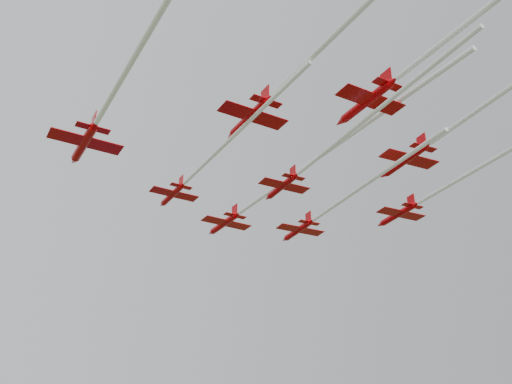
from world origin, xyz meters
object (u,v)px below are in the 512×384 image
jet_row3_left (120,81)px  jet_row4_right (450,129)px  jet_row3_mid (318,158)px  jet_trail_solo (459,30)px  jet_lead (271,191)px  jet_row3_right (437,192)px  jet_row2_left (198,170)px  jet_row4_left (307,62)px  jet_row2_right (324,212)px

jet_row3_left → jet_row4_right: 43.85m
jet_row3_mid → jet_trail_solo: bearing=-88.7°
jet_lead → jet_row3_mid: jet_lead is taller
jet_row4_right → jet_row3_right: bearing=54.7°
jet_row2_left → jet_row4_right: jet_row4_right is taller
jet_row2_left → jet_row3_mid: jet_row2_left is taller
jet_lead → jet_trail_solo: jet_lead is taller
jet_row2_left → jet_row4_left: bearing=-89.7°
jet_row3_right → jet_trail_solo: (-24.69, -28.36, 1.13)m
jet_row4_left → jet_row4_right: bearing=5.6°
jet_row3_mid → jet_row4_right: 18.26m
jet_row2_right → jet_row3_right: 18.76m
jet_lead → jet_row4_right: bearing=-71.3°
jet_row3_right → jet_row4_right: jet_row4_right is taller
jet_row2_left → jet_trail_solo: (12.64, -39.77, 1.32)m
jet_trail_solo → jet_row4_left: bearing=134.7°
jet_row2_left → jet_trail_solo: jet_trail_solo is taller
jet_row2_right → jet_row3_mid: (-11.81, -15.34, -0.11)m
jet_row4_right → jet_row4_left: bearing=-169.3°
jet_row4_left → jet_row4_right: jet_row4_right is taller
jet_row2_right → jet_row3_left: (-41.31, -19.28, -0.07)m
jet_row4_left → jet_trail_solo: jet_trail_solo is taller
jet_row3_mid → jet_row4_right: size_ratio=0.98×
jet_row3_mid → jet_row3_right: bearing=5.4°
jet_row3_right → jet_lead: bearing=148.9°
jet_row3_left → jet_row4_right: jet_row4_right is taller
jet_row3_mid → jet_row2_right: bearing=53.7°
jet_lead → jet_row4_right: (11.32, -29.17, -0.58)m
jet_row2_right → jet_row3_mid: jet_row2_right is taller
jet_lead → jet_trail_solo: 43.74m
jet_row4_left → jet_row3_right: bearing=23.5°
jet_row3_left → jet_row3_right: size_ratio=1.34×
jet_row2_right → jet_trail_solo: (-11.80, -41.94, 2.23)m
jet_row4_right → jet_row2_left: bearing=139.6°
jet_lead → jet_trail_solo: size_ratio=1.07×
jet_row3_mid → jet_row3_right: 24.79m
jet_row3_mid → jet_row3_right: size_ratio=0.95×
jet_row2_left → jet_row4_left: size_ratio=0.80×
jet_row2_right → jet_row4_left: (-23.45, -30.57, 1.59)m
jet_row2_right → jet_row3_left: size_ratio=0.70×
jet_row3_right → jet_trail_solo: jet_trail_solo is taller
jet_row2_right → jet_row4_right: bearing=-83.8°
jet_row3_right → jet_row4_right: (-11.17, -13.84, 0.90)m
jet_row2_right → jet_row3_mid: 19.36m
jet_lead → jet_trail_solo: (-2.20, -43.68, -0.35)m
jet_row2_right → jet_row3_mid: size_ratio=0.98×
jet_lead → jet_row4_right: size_ratio=1.40×
jet_row2_left → jet_row3_right: jet_row3_right is taller
jet_row2_left → jet_row3_right: size_ratio=0.93×
jet_row4_left → jet_row4_right: size_ratio=1.20×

